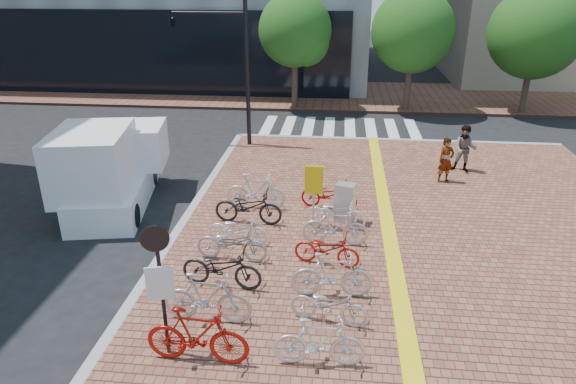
# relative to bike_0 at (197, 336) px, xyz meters

# --- Properties ---
(ground) EXTENTS (120.00, 120.00, 0.00)m
(ground) POSITION_rel_bike_0_xyz_m (1.98, 2.66, -0.74)
(ground) COLOR black
(ground) RESTS_ON ground
(kerb_north) EXTENTS (14.00, 0.25, 0.15)m
(kerb_north) POSITION_rel_bike_0_xyz_m (4.98, 14.66, -0.66)
(kerb_north) COLOR gray
(kerb_north) RESTS_ON ground
(far_sidewalk) EXTENTS (70.00, 8.00, 0.15)m
(far_sidewalk) POSITION_rel_bike_0_xyz_m (1.98, 23.66, -0.66)
(far_sidewalk) COLOR brown
(far_sidewalk) RESTS_ON ground
(crosswalk) EXTENTS (7.50, 4.00, 0.01)m
(crosswalk) POSITION_rel_bike_0_xyz_m (2.48, 16.66, -0.73)
(crosswalk) COLOR silver
(crosswalk) RESTS_ON ground
(street_trees) EXTENTS (16.20, 4.60, 6.35)m
(street_trees) POSITION_rel_bike_0_xyz_m (7.02, 20.12, 3.36)
(street_trees) COLOR #38281E
(street_trees) RESTS_ON far_sidewalk
(bike_0) EXTENTS (1.97, 0.62, 1.17)m
(bike_0) POSITION_rel_bike_0_xyz_m (0.00, 0.00, 0.00)
(bike_0) COLOR #A5150B
(bike_0) RESTS_ON sidewalk
(bike_1) EXTENTS (1.91, 0.62, 1.13)m
(bike_1) POSITION_rel_bike_0_xyz_m (-0.12, 1.22, -0.02)
(bike_1) COLOR #B5B5BA
(bike_1) RESTS_ON sidewalk
(bike_2) EXTENTS (1.98, 0.89, 1.01)m
(bike_2) POSITION_rel_bike_0_xyz_m (-0.11, 2.53, -0.08)
(bike_2) COLOR black
(bike_2) RESTS_ON sidewalk
(bike_3) EXTENTS (1.88, 0.77, 0.96)m
(bike_3) POSITION_rel_bike_0_xyz_m (-0.13, 3.73, -0.11)
(bike_3) COLOR #A4A4A8
(bike_3) RESTS_ON sidewalk
(bike_4) EXTENTS (1.71, 0.75, 0.87)m
(bike_4) POSITION_rel_bike_0_xyz_m (-0.13, 4.59, -0.15)
(bike_4) COLOR white
(bike_4) RESTS_ON sidewalk
(bike_5) EXTENTS (2.02, 0.81, 1.04)m
(bike_5) POSITION_rel_bike_0_xyz_m (-0.07, 5.86, -0.07)
(bike_5) COLOR black
(bike_5) RESTS_ON sidewalk
(bike_6) EXTENTS (1.89, 0.63, 1.12)m
(bike_6) POSITION_rel_bike_0_xyz_m (-0.02, 6.90, -0.03)
(bike_6) COLOR silver
(bike_6) RESTS_ON sidewalk
(bike_7) EXTENTS (1.74, 0.56, 1.03)m
(bike_7) POSITION_rel_bike_0_xyz_m (2.25, 0.14, -0.07)
(bike_7) COLOR silver
(bike_7) RESTS_ON sidewalk
(bike_8) EXTENTS (1.72, 0.87, 0.86)m
(bike_8) POSITION_rel_bike_0_xyz_m (2.39, 1.44, -0.15)
(bike_8) COLOR #BABABF
(bike_8) RESTS_ON sidewalk
(bike_9) EXTENTS (1.87, 0.64, 1.11)m
(bike_9) POSITION_rel_bike_0_xyz_m (2.42, 2.39, -0.03)
(bike_9) COLOR silver
(bike_9) RESTS_ON sidewalk
(bike_10) EXTENTS (1.74, 0.89, 0.87)m
(bike_10) POSITION_rel_bike_0_xyz_m (2.27, 3.75, -0.15)
(bike_10) COLOR #B3170C
(bike_10) RESTS_ON sidewalk
(bike_11) EXTENTS (1.79, 0.54, 1.07)m
(bike_11) POSITION_rel_bike_0_xyz_m (2.45, 4.81, -0.05)
(bike_11) COLOR silver
(bike_11) RESTS_ON sidewalk
(bike_12) EXTENTS (1.81, 0.85, 0.91)m
(bike_12) POSITION_rel_bike_0_xyz_m (2.45, 5.84, -0.13)
(bike_12) COLOR white
(bike_12) RESTS_ON sidewalk
(bike_13) EXTENTS (1.85, 0.94, 0.93)m
(bike_13) POSITION_rel_bike_0_xyz_m (2.23, 7.10, -0.12)
(bike_13) COLOR #AC0E0C
(bike_13) RESTS_ON sidewalk
(pedestrian_a) EXTENTS (0.67, 0.55, 1.58)m
(pedestrian_a) POSITION_rel_bike_0_xyz_m (6.17, 9.77, 0.20)
(pedestrian_a) COLOR gray
(pedestrian_a) RESTS_ON sidewalk
(pedestrian_b) EXTENTS (1.01, 0.89, 1.74)m
(pedestrian_b) POSITION_rel_bike_0_xyz_m (7.04, 10.89, 0.28)
(pedestrian_b) COLOR #484E5C
(pedestrian_b) RESTS_ON sidewalk
(utility_box) EXTENTS (0.64, 0.54, 1.19)m
(utility_box) POSITION_rel_bike_0_xyz_m (2.71, 6.22, 0.01)
(utility_box) COLOR silver
(utility_box) RESTS_ON sidewalk
(yellow_sign) EXTENTS (0.51, 0.12, 1.90)m
(yellow_sign) POSITION_rel_bike_0_xyz_m (1.82, 5.72, 0.73)
(yellow_sign) COLOR #B7B7BC
(yellow_sign) RESTS_ON sidewalk
(notice_sign) EXTENTS (0.50, 0.18, 2.76)m
(notice_sign) POSITION_rel_bike_0_xyz_m (-0.65, 0.16, 1.15)
(notice_sign) COLOR black
(notice_sign) RESTS_ON sidewalk
(traffic_light_pole) EXTENTS (3.15, 1.21, 5.86)m
(traffic_light_pole) POSITION_rel_bike_0_xyz_m (-2.70, 13.32, 3.46)
(traffic_light_pole) COLOR black
(traffic_light_pole) RESTS_ON sidewalk
(box_truck) EXTENTS (2.85, 4.97, 2.71)m
(box_truck) POSITION_rel_bike_0_xyz_m (-4.57, 6.91, 0.54)
(box_truck) COLOR white
(box_truck) RESTS_ON ground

